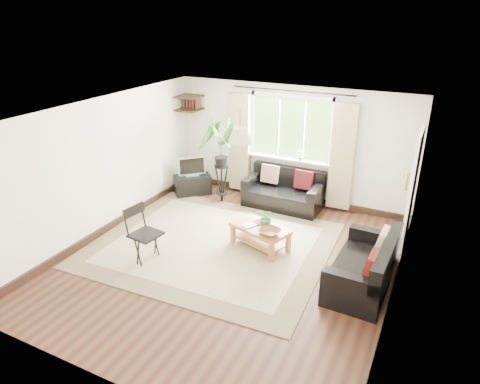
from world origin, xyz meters
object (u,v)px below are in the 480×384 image
at_px(sofa_back, 283,190).
at_px(coffee_table, 260,237).
at_px(sofa_right, 363,263).
at_px(palm_stand, 221,163).
at_px(folding_chair, 146,235).
at_px(tv_stand, 193,185).

distance_m(sofa_back, coffee_table, 1.73).
height_order(sofa_back, coffee_table, sofa_back).
distance_m(sofa_back, sofa_right, 2.86).
relative_size(coffee_table, palm_stand, 0.56).
relative_size(sofa_back, folding_chair, 1.69).
bearing_deg(folding_chair, coffee_table, -43.46).
height_order(sofa_right, tv_stand, sofa_right).
height_order(sofa_right, coffee_table, sofa_right).
relative_size(coffee_table, tv_stand, 1.27).
distance_m(sofa_right, tv_stand, 4.42).
bearing_deg(sofa_right, coffee_table, -98.09).
xyz_separation_m(sofa_back, folding_chair, (-1.22, -2.89, 0.09)).
relative_size(sofa_right, coffee_table, 1.60).
bearing_deg(tv_stand, coffee_table, -77.78).
xyz_separation_m(sofa_right, folding_chair, (-3.22, -0.85, 0.09)).
xyz_separation_m(sofa_back, tv_stand, (-2.02, -0.23, -0.16)).
relative_size(palm_stand, folding_chair, 1.89).
bearing_deg(folding_chair, sofa_back, -15.24).
xyz_separation_m(sofa_right, palm_stand, (-3.25, 1.70, 0.50)).
bearing_deg(tv_stand, palm_stand, -52.05).
relative_size(tv_stand, palm_stand, 0.44).
distance_m(sofa_right, palm_stand, 3.70).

